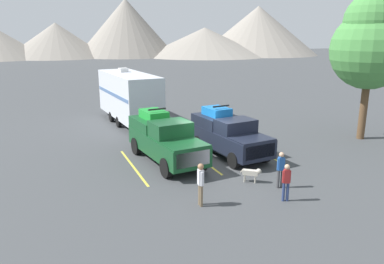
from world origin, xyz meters
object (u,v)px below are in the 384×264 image
Objects in this scene: pickup_truck_b at (228,134)px; person_c at (286,180)px; dog at (252,173)px; camper_trailer_a at (129,95)px; pickup_truck_a at (164,138)px; person_a at (201,182)px; person_b at (281,167)px.

pickup_truck_b is 3.49× the size of person_c.
camper_trailer_a is at bearing 99.74° from dog.
person_a is at bearing -94.19° from pickup_truck_a.
person_b is (-0.09, -5.01, -0.25)m from pickup_truck_b.
pickup_truck_a reaches higher than person_c.
pickup_truck_b is at bearing -4.85° from pickup_truck_a.
camper_trailer_a is at bearing 87.81° from pickup_truck_a.
person_a is at bearing -157.67° from dog.
pickup_truck_a reaches higher than dog.
person_c is 2.24m from dog.
person_a reaches higher than person_b.
camper_trailer_a reaches higher than pickup_truck_b.
camper_trailer_a is 16.01m from person_c.
person_c is at bearing -84.82° from dog.
camper_trailer_a is 5.70× the size of person_b.
camper_trailer_a is at bearing 99.11° from person_c.
person_c is (-0.67, -6.19, -0.29)m from pickup_truck_b.
person_b is (3.11, -14.58, -1.16)m from camper_trailer_a.
person_b is at bearing -77.95° from camper_trailer_a.
person_b is (3.87, 0.27, -0.06)m from person_a.
person_c is at bearing -116.13° from person_b.
pickup_truck_b is 6.87× the size of dog.
dog is at bearing 95.18° from person_c.
camper_trailer_a is 13.88m from dog.
pickup_truck_a is 6.35m from person_b.
person_c is at bearing -96.16° from pickup_truck_b.
person_a is at bearing -92.94° from camper_trailer_a.
pickup_truck_a is 5.14m from dog.
pickup_truck_a is 5.60m from person_a.
pickup_truck_b reaches higher than person_c.
pickup_truck_a is 9.32m from camper_trailer_a.
camper_trailer_a reaches higher than dog.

